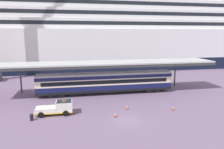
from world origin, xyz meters
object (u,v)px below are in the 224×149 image
at_px(cruise_ship, 102,27).
at_px(traffic_cone_mid, 173,108).
at_px(train_carriage, 106,82).
at_px(quay_bollard, 31,117).
at_px(service_truck, 58,107).
at_px(traffic_cone_far, 127,107).
at_px(traffic_cone_near, 115,114).

distance_m(cruise_ship, traffic_cone_mid, 50.89).
distance_m(train_carriage, traffic_cone_mid, 13.93).
bearing_deg(quay_bollard, service_truck, 27.18).
distance_m(traffic_cone_mid, traffic_cone_far, 6.91).
distance_m(cruise_ship, service_truck, 50.82).
bearing_deg(traffic_cone_far, train_carriage, 101.05).
relative_size(train_carriage, traffic_cone_near, 32.74).
height_order(traffic_cone_near, traffic_cone_mid, traffic_cone_near).
bearing_deg(traffic_cone_far, service_truck, -179.88).
xyz_separation_m(traffic_cone_near, quay_bollard, (-11.19, 0.99, 0.13)).
distance_m(cruise_ship, traffic_cone_far, 49.20).
relative_size(traffic_cone_mid, traffic_cone_far, 0.92).
distance_m(train_carriage, quay_bollard, 16.18).
bearing_deg(train_carriage, traffic_cone_near, -93.25).
height_order(traffic_cone_near, traffic_cone_far, traffic_cone_near).
distance_m(cruise_ship, traffic_cone_near, 52.03).
height_order(train_carriage, quay_bollard, train_carriage).
bearing_deg(cruise_ship, traffic_cone_near, -96.62).
distance_m(cruise_ship, quay_bollard, 53.48).
distance_m(train_carriage, traffic_cone_far, 9.51).
distance_m(train_carriage, traffic_cone_near, 12.03).
bearing_deg(service_truck, cruise_ship, 73.87).
height_order(train_carriage, traffic_cone_far, train_carriage).
bearing_deg(quay_bollard, train_carriage, 42.49).
bearing_deg(cruise_ship, traffic_cone_mid, -86.08).
xyz_separation_m(traffic_cone_mid, quay_bollard, (-20.33, 0.02, 0.18)).
bearing_deg(train_carriage, quay_bollard, -137.51).
distance_m(service_truck, traffic_cone_near, 8.35).
relative_size(cruise_ship, traffic_cone_near, 178.60).
distance_m(cruise_ship, train_carriage, 40.10).
bearing_deg(quay_bollard, traffic_cone_near, -5.07).
xyz_separation_m(train_carriage, traffic_cone_near, (-0.67, -11.86, -1.93)).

